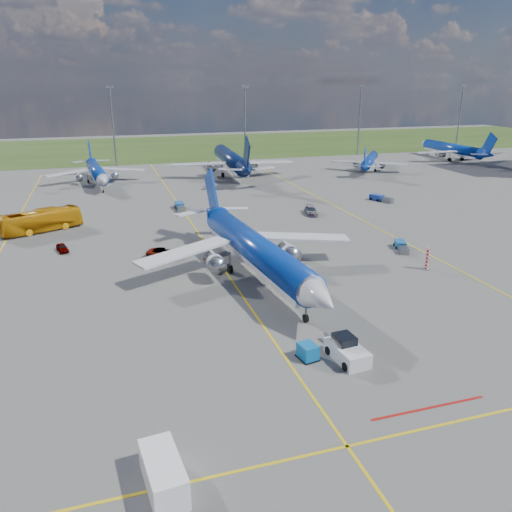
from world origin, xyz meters
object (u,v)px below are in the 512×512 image
object	(u,v)px
warning_post	(427,259)
baggage_tug_c	(180,207)
service_van	(163,474)
service_car_b	(164,253)
bg_jet_ene	(451,160)
baggage_tug_w	(401,246)
baggage_tug_e	(380,198)
service_car_c	(311,211)
bg_jet_n	(231,175)
bg_jet_ne	(369,170)
uld_container	(308,351)
pushback_tug	(347,350)
bg_jet_nnw	(98,184)
main_airliner	(255,277)
apron_bus	(41,221)
service_car_a	(62,248)

from	to	relation	value
warning_post	baggage_tug_c	bearing A→B (deg)	121.67
service_van	service_car_b	xyz separation A→B (m)	(5.52, 43.21, -0.40)
bg_jet_ene	baggage_tug_w	distance (m)	99.49
baggage_tug_e	service_car_c	bearing A→B (deg)	174.96
bg_jet_n	baggage_tug_e	world-z (taller)	bg_jet_n
bg_jet_ne	service_car_b	distance (m)	86.97
service_van	service_car_c	size ratio (longest dim) A/B	0.96
bg_jet_ene	service_car_c	xyz separation A→B (m)	(-70.51, -51.15, 0.73)
warning_post	uld_container	world-z (taller)	warning_post
service_car_b	baggage_tug_w	xyz separation A→B (m)	(34.45, -7.07, -0.16)
pushback_tug	bg_jet_ne	bearing A→B (deg)	54.49
bg_jet_ene	baggage_tug_w	world-z (taller)	bg_jet_ene
service_car_b	bg_jet_ene	bearing A→B (deg)	-29.19
bg_jet_n	service_van	size ratio (longest dim) A/B	9.33
bg_jet_nnw	service_car_b	size ratio (longest dim) A/B	6.94
bg_jet_ne	baggage_tug_w	distance (m)	71.53
baggage_tug_w	bg_jet_nnw	bearing A→B (deg)	143.65
pushback_tug	baggage_tug_e	xyz separation A→B (m)	(35.86, 55.03, -0.30)
bg_jet_nnw	uld_container	distance (m)	92.37
main_airliner	apron_bus	world-z (taller)	main_airliner
uld_container	pushback_tug	bearing A→B (deg)	-28.14
main_airliner	pushback_tug	distance (m)	21.83
service_car_a	pushback_tug	bearing A→B (deg)	-71.71
service_car_c	baggage_tug_e	bearing A→B (deg)	32.47
bg_jet_ene	baggage_tug_w	size ratio (longest dim) A/B	7.49
main_airliner	uld_container	size ratio (longest dim) A/B	23.53
service_car_a	baggage_tug_e	bearing A→B (deg)	-1.43
main_airliner	bg_jet_ne	bearing A→B (deg)	46.12
service_car_c	baggage_tug_e	distance (m)	19.26
bg_jet_nnw	service_car_a	xyz separation A→B (m)	(-5.52, -51.97, 0.57)
service_van	baggage_tug_c	world-z (taller)	service_van
bg_jet_ene	main_airliner	xyz separation A→B (m)	(-90.01, -78.55, 0.00)
baggage_tug_c	service_car_b	bearing A→B (deg)	-102.03
bg_jet_n	baggage_tug_w	world-z (taller)	bg_jet_n
service_car_c	service_van	bearing A→B (deg)	-106.08
service_van	baggage_tug_w	size ratio (longest dim) A/B	0.97
bg_jet_ne	pushback_tug	xyz separation A→B (m)	(-52.98, -90.27, 0.86)
service_car_c	apron_bus	bearing A→B (deg)	-168.89
bg_jet_nnw	apron_bus	bearing A→B (deg)	-108.75
service_car_c	baggage_tug_w	distance (m)	23.86
warning_post	baggage_tug_e	distance (m)	40.42
bg_jet_n	uld_container	world-z (taller)	bg_jet_n
bg_jet_nnw	uld_container	size ratio (longest dim) A/B	18.92
service_car_b	baggage_tug_c	world-z (taller)	service_car_b
bg_jet_nnw	apron_bus	distance (m)	40.92
apron_bus	baggage_tug_c	size ratio (longest dim) A/B	2.41
baggage_tug_w	service_car_b	bearing A→B (deg)	-170.97
main_airliner	pushback_tug	bearing A→B (deg)	-90.00
baggage_tug_e	bg_jet_n	bearing A→B (deg)	96.45
bg_jet_nnw	bg_jet_ne	world-z (taller)	bg_jet_nnw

